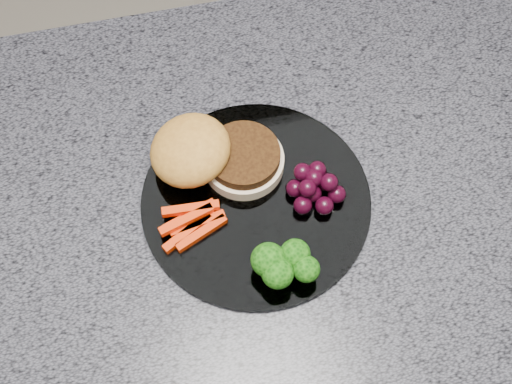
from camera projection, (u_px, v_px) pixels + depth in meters
island_cabinet at (287, 315)px, 1.23m from camera, size 1.20×0.60×0.86m
countertop at (302, 200)px, 0.83m from camera, size 1.20×0.60×0.04m
plate at (256, 201)px, 0.80m from camera, size 0.26×0.26×0.01m
burger at (209, 155)px, 0.80m from camera, size 0.16×0.12×0.05m
carrot_sticks at (192, 222)px, 0.78m from camera, size 0.08×0.06×0.02m
broccoli at (283, 264)px, 0.74m from camera, size 0.07×0.05×0.04m
grape_bunch at (315, 186)px, 0.79m from camera, size 0.06×0.06×0.04m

